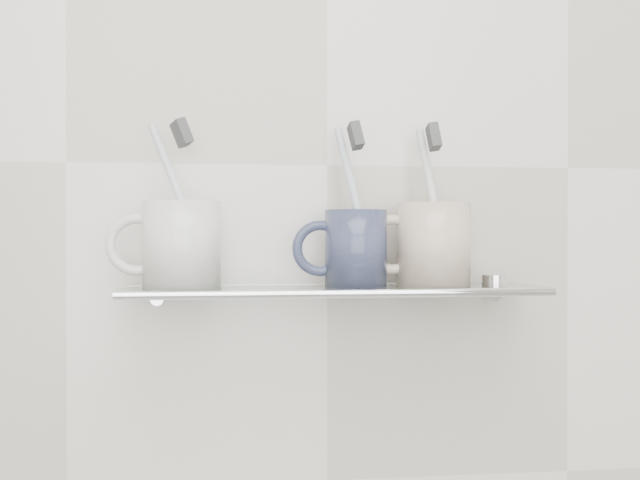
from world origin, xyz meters
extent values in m
plane|color=silver|center=(0.00, 1.10, 1.25)|extent=(2.50, 0.00, 2.50)
cube|color=silver|center=(0.00, 1.04, 1.10)|extent=(0.50, 0.12, 0.01)
cylinder|color=silver|center=(0.00, 0.98, 1.10)|extent=(0.50, 0.01, 0.01)
cylinder|color=silver|center=(-0.21, 1.09, 1.09)|extent=(0.02, 0.03, 0.02)
cylinder|color=silver|center=(0.21, 1.09, 1.09)|extent=(0.02, 0.03, 0.02)
cylinder|color=silver|center=(-0.18, 1.04, 1.15)|extent=(0.09, 0.09, 0.10)
torus|color=silver|center=(-0.23, 1.04, 1.15)|extent=(0.07, 0.01, 0.07)
cylinder|color=silver|center=(-0.18, 1.04, 1.20)|extent=(0.08, 0.02, 0.18)
cube|color=#3A3C3D|center=(-0.18, 1.04, 1.28)|extent=(0.03, 0.03, 0.04)
cylinder|color=#1D223E|center=(0.03, 1.04, 1.15)|extent=(0.10, 0.10, 0.09)
torus|color=#1D223E|center=(-0.02, 1.04, 1.15)|extent=(0.07, 0.01, 0.07)
cylinder|color=silver|center=(0.03, 1.04, 1.20)|extent=(0.05, 0.05, 0.19)
cube|color=#3A3C3D|center=(0.03, 1.04, 1.28)|extent=(0.02, 0.03, 0.04)
cylinder|color=beige|center=(0.12, 1.04, 1.15)|extent=(0.12, 0.12, 0.10)
torus|color=beige|center=(0.07, 1.04, 1.15)|extent=(0.07, 0.01, 0.07)
cylinder|color=silver|center=(0.12, 1.04, 1.20)|extent=(0.03, 0.06, 0.19)
cube|color=#3A3C3D|center=(0.12, 1.04, 1.28)|extent=(0.02, 0.03, 0.04)
cylinder|color=silver|center=(0.20, 1.04, 1.11)|extent=(0.03, 0.03, 0.01)
camera|label=1|loc=(-0.14, 0.10, 1.16)|focal=45.00mm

